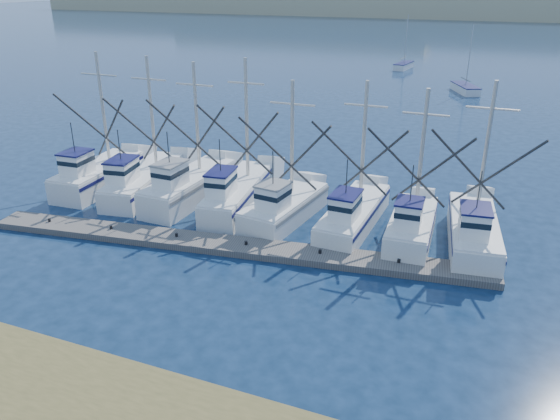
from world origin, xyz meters
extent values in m
plane|color=#0B1D33|center=(0.00, 0.00, 0.00)|extent=(500.00, 500.00, 0.00)
cube|color=#615B56|center=(-6.22, 6.40, 0.19)|extent=(27.80, 5.52, 0.37)
cube|color=tan|center=(0.00, 210.00, 5.00)|extent=(360.00, 60.00, 10.00)
cube|color=white|center=(-18.67, 11.37, 0.78)|extent=(3.00, 7.62, 1.56)
cube|color=white|center=(-18.67, 9.45, 2.31)|extent=(1.60, 1.91, 1.50)
cylinder|color=#B7B2A8|center=(-18.67, 12.65, 5.29)|extent=(0.22, 0.22, 7.46)
cube|color=white|center=(-15.35, 11.99, 0.68)|extent=(3.82, 9.00, 1.36)
cube|color=white|center=(-15.35, 9.75, 2.11)|extent=(1.73, 2.33, 1.50)
cylinder|color=#B7B2A8|center=(-15.35, 13.48, 5.08)|extent=(0.22, 0.22, 7.45)
cube|color=white|center=(-11.69, 11.72, 0.81)|extent=(2.74, 8.27, 1.63)
cube|color=white|center=(-11.69, 9.62, 2.38)|extent=(1.48, 2.05, 1.50)
cylinder|color=#B7B2A8|center=(-11.69, 13.11, 5.15)|extent=(0.22, 0.22, 7.04)
cube|color=white|center=(-8.29, 11.96, 0.75)|extent=(3.29, 8.89, 1.50)
cube|color=white|center=(-8.29, 9.74, 2.25)|extent=(1.54, 2.26, 1.50)
cylinder|color=#B7B2A8|center=(-8.29, 13.45, 5.27)|extent=(0.22, 0.22, 7.54)
cube|color=white|center=(-4.81, 11.10, 0.66)|extent=(3.39, 7.22, 1.32)
cube|color=white|center=(-4.81, 9.32, 2.07)|extent=(1.66, 1.87, 1.50)
cylinder|color=#B7B2A8|center=(-4.81, 12.29, 4.73)|extent=(0.22, 0.22, 6.81)
cube|color=white|center=(-0.71, 11.70, 0.63)|extent=(2.55, 8.22, 1.26)
cube|color=white|center=(-0.71, 9.61, 2.01)|extent=(1.38, 2.03, 1.50)
cylinder|color=#B7B2A8|center=(-0.71, 13.09, 4.76)|extent=(0.22, 0.22, 6.99)
cube|color=white|center=(2.74, 10.85, 0.75)|extent=(2.48, 6.55, 1.50)
cube|color=white|center=(2.74, 9.20, 2.25)|extent=(1.34, 1.63, 1.50)
cylinder|color=#B7B2A8|center=(2.74, 11.96, 4.88)|extent=(0.22, 0.22, 6.77)
cube|color=white|center=(5.92, 11.58, 0.74)|extent=(3.34, 8.14, 1.48)
cube|color=white|center=(5.92, 9.56, 2.23)|extent=(1.61, 2.09, 1.50)
cylinder|color=#B7B2A8|center=(5.92, 12.93, 5.10)|extent=(0.22, 0.22, 7.24)
cube|color=white|center=(2.07, 55.79, 0.45)|extent=(4.07, 5.91, 0.90)
cylinder|color=#B7B2A8|center=(2.07, 56.09, 4.50)|extent=(0.12, 0.12, 7.20)
cube|color=white|center=(-8.48, 71.88, 0.45)|extent=(2.38, 5.51, 0.90)
cylinder|color=#B7B2A8|center=(-8.48, 72.18, 4.50)|extent=(0.12, 0.12, 7.20)
camera|label=1|loc=(6.12, -16.89, 13.56)|focal=35.00mm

